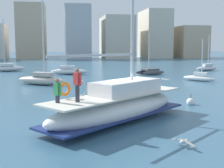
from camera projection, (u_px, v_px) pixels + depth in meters
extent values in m
plane|color=#38607A|center=(120.00, 114.00, 18.20)|extent=(400.00, 400.00, 0.00)
ellipsoid|color=white|center=(118.00, 109.00, 16.25)|extent=(8.94, 7.95, 1.40)
cube|color=navy|center=(118.00, 115.00, 16.29)|extent=(8.81, 7.85, 0.10)
cube|color=beige|center=(118.00, 95.00, 16.16)|extent=(8.45, 7.50, 0.08)
cube|color=white|center=(126.00, 87.00, 16.65)|extent=(4.40, 4.04, 0.70)
cylinder|color=#B7B7BC|center=(95.00, 55.00, 14.64)|extent=(4.53, 3.75, 0.12)
cylinder|color=silver|center=(163.00, 79.00, 19.38)|extent=(0.62, 0.73, 0.06)
torus|color=orange|center=(65.00, 89.00, 14.91)|extent=(0.63, 0.55, 0.70)
cylinder|color=#33333D|center=(77.00, 93.00, 13.97)|extent=(0.20, 0.20, 0.80)
cube|color=red|center=(77.00, 79.00, 13.88)|extent=(0.36, 0.37, 0.56)
sphere|color=#9E7051|center=(77.00, 70.00, 13.83)|extent=(0.20, 0.20, 0.20)
cylinder|color=red|center=(74.00, 80.00, 14.03)|extent=(0.09, 0.09, 0.50)
cylinder|color=red|center=(80.00, 80.00, 13.74)|extent=(0.09, 0.09, 0.50)
cylinder|color=#33333D|center=(58.00, 99.00, 13.82)|extent=(0.20, 0.20, 0.35)
cube|color=#338C4C|center=(57.00, 89.00, 13.76)|extent=(0.36, 0.37, 0.56)
sphere|color=#9E7051|center=(57.00, 80.00, 13.72)|extent=(0.20, 0.20, 0.20)
cylinder|color=#338C4C|center=(54.00, 90.00, 13.92)|extent=(0.09, 0.09, 0.50)
cylinder|color=#338C4C|center=(60.00, 91.00, 13.63)|extent=(0.09, 0.09, 0.50)
torus|color=silver|center=(81.00, 88.00, 14.12)|extent=(0.53, 0.63, 0.76)
ellipsoid|color=white|center=(199.00, 78.00, 35.28)|extent=(3.29, 3.58, 0.64)
cube|color=white|center=(201.00, 74.00, 35.09)|extent=(1.49, 1.59, 0.40)
cylinder|color=silver|center=(202.00, 57.00, 34.79)|extent=(0.11, 0.11, 4.20)
ellipsoid|color=#B7B2A8|center=(41.00, 80.00, 31.77)|extent=(5.55, 4.21, 0.93)
cube|color=#B7B2A8|center=(43.00, 74.00, 31.57)|extent=(2.40, 1.97, 0.40)
cylinder|color=silver|center=(43.00, 38.00, 31.06)|extent=(0.14, 0.14, 7.80)
ellipsoid|color=silver|center=(207.00, 68.00, 49.91)|extent=(4.73, 2.75, 0.75)
cube|color=silver|center=(208.00, 65.00, 49.96)|extent=(1.99, 1.35, 0.40)
cylinder|color=silver|center=(209.00, 51.00, 49.73)|extent=(0.12, 0.12, 5.04)
ellipsoid|color=#4C4C51|center=(154.00, 73.00, 42.57)|extent=(3.78, 1.99, 0.64)
ellipsoid|color=#4C4C51|center=(147.00, 72.00, 43.81)|extent=(3.78, 1.99, 0.64)
cube|color=#4C4C51|center=(150.00, 69.00, 43.14)|extent=(2.59, 2.25, 0.24)
cylinder|color=silver|center=(149.00, 51.00, 42.65)|extent=(0.11, 0.11, 5.06)
ellipsoid|color=silver|center=(8.00, 69.00, 48.54)|extent=(5.45, 2.90, 0.86)
cube|color=silver|center=(6.00, 65.00, 48.34)|extent=(2.28, 1.46, 0.40)
cylinder|color=silver|center=(4.00, 43.00, 47.84)|extent=(0.13, 0.13, 7.41)
ellipsoid|color=white|center=(69.00, 72.00, 43.29)|extent=(5.28, 1.72, 0.84)
cube|color=white|center=(67.00, 67.00, 43.20)|extent=(2.14, 0.99, 0.40)
cylinder|color=silver|center=(66.00, 40.00, 42.71)|extent=(0.13, 0.13, 8.19)
ellipsoid|color=silver|center=(183.00, 142.00, 12.15)|extent=(0.40, 0.32, 0.16)
sphere|color=silver|center=(187.00, 140.00, 12.25)|extent=(0.11, 0.11, 0.11)
cone|color=gold|center=(188.00, 140.00, 12.29)|extent=(0.08, 0.07, 0.04)
cube|color=#9E9993|center=(178.00, 139.00, 12.38)|extent=(0.37, 0.58, 0.14)
cube|color=#9E9993|center=(189.00, 143.00, 11.91)|extent=(0.37, 0.58, 0.14)
sphere|color=silver|center=(191.00, 102.00, 21.07)|extent=(0.59, 0.59, 0.59)
cylinder|color=black|center=(191.00, 98.00, 21.03)|extent=(0.04, 0.04, 0.60)
cube|color=#C6AD8E|center=(32.00, 32.00, 96.91)|extent=(8.69, 11.70, 17.15)
cube|color=#B2B7BC|center=(77.00, 33.00, 96.61)|extent=(7.84, 14.60, 16.47)
cube|color=beige|center=(116.00, 38.00, 100.36)|extent=(9.47, 16.48, 13.51)
cube|color=beige|center=(155.00, 34.00, 103.62)|extent=(8.31, 14.55, 15.91)
cube|color=#C6AD8E|center=(187.00, 42.00, 106.87)|extent=(9.22, 17.67, 10.66)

